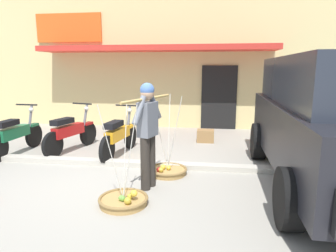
{
  "coord_description": "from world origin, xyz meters",
  "views": [
    {
      "loc": [
        1.39,
        -4.83,
        1.91
      ],
      "look_at": [
        0.61,
        0.6,
        0.85
      ],
      "focal_mm": 31.97,
      "sensor_mm": 36.0,
      "label": 1
    }
  ],
  "objects_px": {
    "motorcycle_nearest_shop": "(16,135)",
    "motorcycle_third_in_row": "(119,136)",
    "parked_truck": "(335,119)",
    "fruit_vendor": "(148,129)",
    "motorcycle_second_in_row": "(70,132)",
    "fruit_basket_left_side": "(168,170)",
    "fruit_basket_right_side": "(124,200)",
    "wooden_crate": "(205,136)"
  },
  "relations": [
    {
      "from": "motorcycle_nearest_shop",
      "to": "motorcycle_third_in_row",
      "type": "bearing_deg",
      "value": 5.06
    },
    {
      "from": "motorcycle_nearest_shop",
      "to": "wooden_crate",
      "type": "height_order",
      "value": "motorcycle_nearest_shop"
    },
    {
      "from": "fruit_vendor",
      "to": "fruit_basket_left_side",
      "type": "xyz_separation_m",
      "value": [
        0.22,
        0.66,
        -0.9
      ]
    },
    {
      "from": "motorcycle_third_in_row",
      "to": "motorcycle_second_in_row",
      "type": "bearing_deg",
      "value": 171.07
    },
    {
      "from": "parked_truck",
      "to": "motorcycle_third_in_row",
      "type": "bearing_deg",
      "value": 163.02
    },
    {
      "from": "fruit_vendor",
      "to": "motorcycle_third_in_row",
      "type": "relative_size",
      "value": 0.93
    },
    {
      "from": "fruit_basket_right_side",
      "to": "motorcycle_third_in_row",
      "type": "bearing_deg",
      "value": 108.57
    },
    {
      "from": "fruit_vendor",
      "to": "fruit_basket_left_side",
      "type": "distance_m",
      "value": 1.14
    },
    {
      "from": "fruit_vendor",
      "to": "motorcycle_second_in_row",
      "type": "xyz_separation_m",
      "value": [
        -2.23,
        1.87,
        -0.52
      ]
    },
    {
      "from": "motorcycle_second_in_row",
      "to": "motorcycle_third_in_row",
      "type": "relative_size",
      "value": 0.98
    },
    {
      "from": "motorcycle_nearest_shop",
      "to": "motorcycle_second_in_row",
      "type": "bearing_deg",
      "value": 19.78
    },
    {
      "from": "wooden_crate",
      "to": "fruit_basket_left_side",
      "type": "bearing_deg",
      "value": -103.91
    },
    {
      "from": "fruit_vendor",
      "to": "motorcycle_second_in_row",
      "type": "bearing_deg",
      "value": 140.04
    },
    {
      "from": "fruit_basket_left_side",
      "to": "motorcycle_nearest_shop",
      "type": "bearing_deg",
      "value": 167.24
    },
    {
      "from": "fruit_basket_left_side",
      "to": "wooden_crate",
      "type": "relative_size",
      "value": 3.3
    },
    {
      "from": "fruit_vendor",
      "to": "motorcycle_third_in_row",
      "type": "xyz_separation_m",
      "value": [
        -1.01,
        1.67,
        -0.52
      ]
    },
    {
      "from": "fruit_basket_right_side",
      "to": "wooden_crate",
      "type": "relative_size",
      "value": 3.3
    },
    {
      "from": "fruit_basket_left_side",
      "to": "motorcycle_nearest_shop",
      "type": "distance_m",
      "value": 3.66
    },
    {
      "from": "parked_truck",
      "to": "wooden_crate",
      "type": "bearing_deg",
      "value": 126.63
    },
    {
      "from": "wooden_crate",
      "to": "fruit_vendor",
      "type": "bearing_deg",
      "value": -104.83
    },
    {
      "from": "fruit_vendor",
      "to": "parked_truck",
      "type": "bearing_deg",
      "value": 9.26
    },
    {
      "from": "parked_truck",
      "to": "fruit_basket_right_side",
      "type": "bearing_deg",
      "value": -159.92
    },
    {
      "from": "fruit_vendor",
      "to": "parked_truck",
      "type": "relative_size",
      "value": 0.35
    },
    {
      "from": "fruit_vendor",
      "to": "motorcycle_second_in_row",
      "type": "relative_size",
      "value": 0.95
    },
    {
      "from": "fruit_basket_left_side",
      "to": "fruit_basket_right_side",
      "type": "height_order",
      "value": "same"
    },
    {
      "from": "fruit_basket_left_side",
      "to": "motorcycle_nearest_shop",
      "type": "xyz_separation_m",
      "value": [
        -3.56,
        0.81,
        0.38
      ]
    },
    {
      "from": "fruit_basket_right_side",
      "to": "motorcycle_third_in_row",
      "type": "height_order",
      "value": "fruit_basket_right_side"
    },
    {
      "from": "motorcycle_nearest_shop",
      "to": "parked_truck",
      "type": "bearing_deg",
      "value": -9.02
    },
    {
      "from": "motorcycle_third_in_row",
      "to": "fruit_basket_left_side",
      "type": "bearing_deg",
      "value": -39.54
    },
    {
      "from": "parked_truck",
      "to": "motorcycle_nearest_shop",
      "type": "bearing_deg",
      "value": 170.98
    },
    {
      "from": "fruit_vendor",
      "to": "motorcycle_second_in_row",
      "type": "height_order",
      "value": "fruit_vendor"
    },
    {
      "from": "fruit_vendor",
      "to": "fruit_basket_right_side",
      "type": "distance_m",
      "value": 1.14
    },
    {
      "from": "motorcycle_nearest_shop",
      "to": "parked_truck",
      "type": "relative_size",
      "value": 0.38
    },
    {
      "from": "fruit_basket_left_side",
      "to": "wooden_crate",
      "type": "xyz_separation_m",
      "value": [
        0.64,
        2.58,
        0.09
      ]
    },
    {
      "from": "motorcycle_nearest_shop",
      "to": "motorcycle_second_in_row",
      "type": "relative_size",
      "value": 1.02
    },
    {
      "from": "motorcycle_second_in_row",
      "to": "parked_truck",
      "type": "height_order",
      "value": "parked_truck"
    },
    {
      "from": "fruit_vendor",
      "to": "fruit_basket_right_side",
      "type": "height_order",
      "value": "fruit_vendor"
    },
    {
      "from": "motorcycle_nearest_shop",
      "to": "motorcycle_third_in_row",
      "type": "distance_m",
      "value": 2.34
    },
    {
      "from": "motorcycle_nearest_shop",
      "to": "motorcycle_third_in_row",
      "type": "height_order",
      "value": "same"
    },
    {
      "from": "motorcycle_second_in_row",
      "to": "motorcycle_third_in_row",
      "type": "bearing_deg",
      "value": -8.93
    },
    {
      "from": "fruit_basket_right_side",
      "to": "motorcycle_third_in_row",
      "type": "xyz_separation_m",
      "value": [
        -0.79,
        2.35,
        0.38
      ]
    },
    {
      "from": "motorcycle_nearest_shop",
      "to": "wooden_crate",
      "type": "relative_size",
      "value": 4.14
    }
  ]
}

